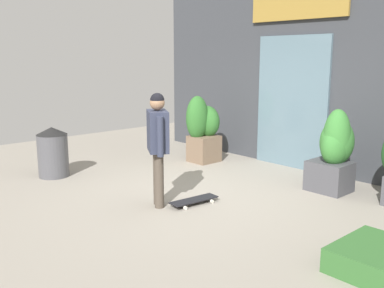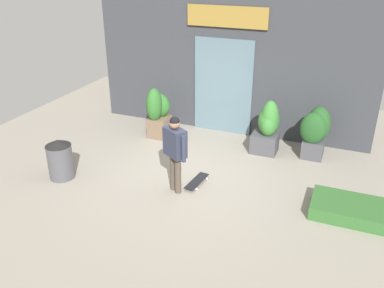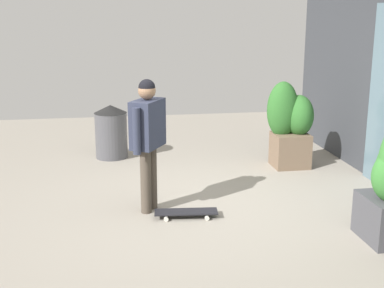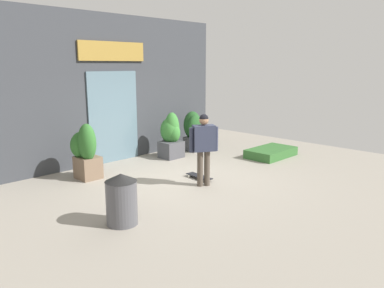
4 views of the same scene
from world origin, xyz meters
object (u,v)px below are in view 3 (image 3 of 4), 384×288
Objects in this scene: planter_box_right at (290,124)px; trash_bin at (111,131)px; skateboard at (186,212)px; skateboarder at (148,132)px.

planter_box_right is 2.91m from trash_bin.
trash_bin is (-2.78, -0.84, 0.38)m from skateboard.
skateboarder reaches higher than planter_box_right.
skateboard is at bearing -46.05° from planter_box_right.
trash_bin is (-2.48, -0.42, -0.54)m from skateboarder.
planter_box_right is 1.51× the size of trash_bin.
trash_bin is at bearing -108.79° from planter_box_right.
skateboarder is 1.05m from skateboard.
trash_bin is at bearing 130.52° from skateboarder.
skateboard is at bearing 16.72° from trash_bin.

